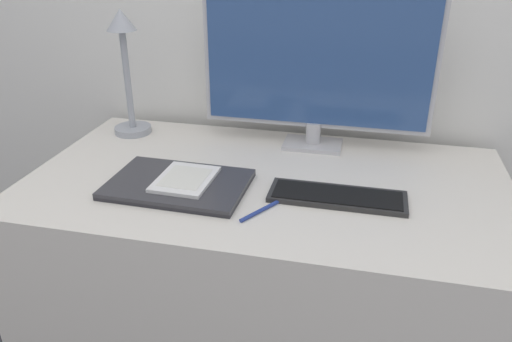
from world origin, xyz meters
name	(u,v)px	position (x,y,z in m)	size (l,w,h in m)	color
desk	(265,293)	(0.00, 0.17, 0.37)	(1.24, 0.68, 0.75)	silver
monitor	(317,67)	(0.09, 0.42, 0.99)	(0.65, 0.11, 0.44)	#B7B7BC
keyboard	(337,196)	(0.19, 0.10, 0.75)	(0.33, 0.11, 0.01)	#282828
laptop	(178,184)	(-0.20, 0.07, 0.76)	(0.35, 0.24, 0.02)	#232328
ereader	(185,179)	(-0.19, 0.08, 0.77)	(0.14, 0.17, 0.01)	white
desk_lamp	(126,64)	(-0.48, 0.40, 0.97)	(0.11, 0.11, 0.38)	#999EA8
pen	(261,211)	(0.02, 0.00, 0.75)	(0.08, 0.12, 0.01)	navy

